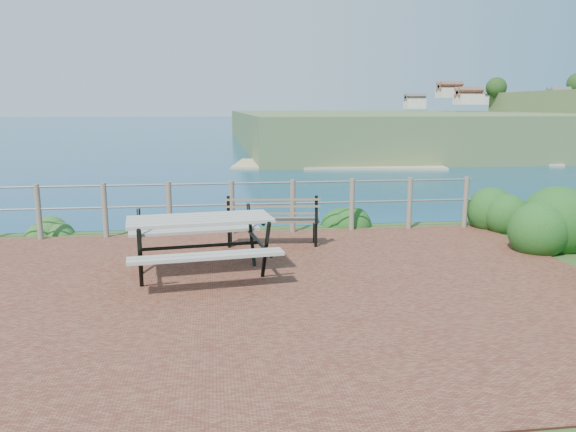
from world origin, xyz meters
The scene contains 9 objects.
ground centered at (0.00, 0.00, 0.00)m, with size 10.00×7.00×0.12m, color brown.
ocean centered at (0.00, 200.00, 0.00)m, with size 1200.00×1200.00×0.00m, color #12626E.
safety_railing centered at (0.00, 3.35, 0.57)m, with size 9.40×0.10×1.00m.
picnic_table centered at (-0.53, 0.73, 0.53)m, with size 2.06×1.71×0.83m.
park_bench centered at (0.66, 2.36, 0.59)m, with size 1.62×0.55×0.90m.
shrub_right_front centered at (5.29, 1.82, 0.00)m, with size 1.39×1.39×1.98m, color #164716.
shrub_right_edge centered at (5.20, 3.17, 0.00)m, with size 0.98×0.98×1.41m, color #164716.
shrub_lip_west centered at (-3.38, 3.87, 0.00)m, with size 0.76×0.76×0.49m, color #255620.
shrub_lip_east centered at (2.20, 3.89, 0.00)m, with size 0.84×0.84×0.61m, color #164716.
Camera 1 is at (-0.31, -7.01, 2.38)m, focal length 35.00 mm.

